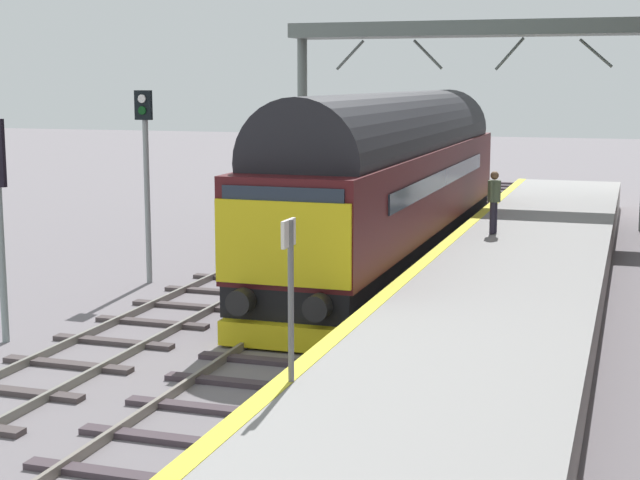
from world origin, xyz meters
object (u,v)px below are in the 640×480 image
(platform_number_sign, at_px, (290,276))
(waiting_passenger, at_px, (494,196))
(signal_post_far, at_px, (146,165))
(diesel_locomotive, at_px, (393,176))

(platform_number_sign, xyz_separation_m, waiting_passenger, (0.78, 13.65, -0.45))
(signal_post_far, relative_size, waiting_passenger, 2.90)
(diesel_locomotive, distance_m, platform_number_sign, 13.42)
(platform_number_sign, bearing_deg, signal_post_far, 126.94)
(platform_number_sign, bearing_deg, waiting_passenger, 86.73)
(diesel_locomotive, relative_size, waiting_passenger, 10.66)
(diesel_locomotive, height_order, signal_post_far, signal_post_far)
(signal_post_far, height_order, platform_number_sign, signal_post_far)
(signal_post_far, bearing_deg, diesel_locomotive, 35.68)
(diesel_locomotive, xyz_separation_m, platform_number_sign, (1.86, -13.29, -0.04))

